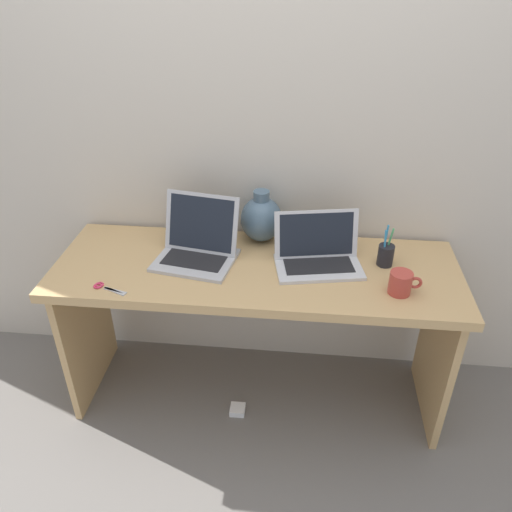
{
  "coord_description": "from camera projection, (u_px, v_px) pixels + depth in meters",
  "views": [
    {
      "loc": [
        0.18,
        -1.75,
        1.89
      ],
      "look_at": [
        0.0,
        0.0,
        0.8
      ],
      "focal_mm": 35.42,
      "sensor_mm": 36.0,
      "label": 1
    }
  ],
  "objects": [
    {
      "name": "scissors",
      "position": [
        104.0,
        287.0,
        1.96
      ],
      "size": [
        0.14,
        0.08,
        0.01
      ],
      "color": "#B7B7BC",
      "rests_on": "desk"
    },
    {
      "name": "laptop_right",
      "position": [
        317.0,
        252.0,
        2.08
      ],
      "size": [
        0.38,
        0.28,
        0.22
      ],
      "color": "silver",
      "rests_on": "desk"
    },
    {
      "name": "power_brick",
      "position": [
        238.0,
        410.0,
        2.38
      ],
      "size": [
        0.07,
        0.07,
        0.03
      ],
      "primitive_type": "cube",
      "color": "white",
      "rests_on": "ground"
    },
    {
      "name": "pen_cup",
      "position": [
        386.0,
        255.0,
        2.08
      ],
      "size": [
        0.07,
        0.07,
        0.18
      ],
      "color": "black",
      "rests_on": "desk"
    },
    {
      "name": "laptop_left",
      "position": [
        198.0,
        243.0,
        2.13
      ],
      "size": [
        0.36,
        0.31,
        0.26
      ],
      "color": "#B2B2B7",
      "rests_on": "desk"
    },
    {
      "name": "green_vase",
      "position": [
        261.0,
        218.0,
        2.24
      ],
      "size": [
        0.18,
        0.18,
        0.24
      ],
      "color": "slate",
      "rests_on": "desk"
    },
    {
      "name": "back_wall",
      "position": [
        264.0,
        134.0,
        2.14
      ],
      "size": [
        4.4,
        0.04,
        2.4
      ],
      "primitive_type": "cube",
      "color": "beige",
      "rests_on": "ground"
    },
    {
      "name": "coffee_mug",
      "position": [
        401.0,
        283.0,
        1.91
      ],
      "size": [
        0.12,
        0.09,
        0.09
      ],
      "color": "#B23D33",
      "rests_on": "desk"
    },
    {
      "name": "desk",
      "position": [
        256.0,
        295.0,
        2.18
      ],
      "size": [
        1.69,
        0.58,
        0.75
      ],
      "color": "tan",
      "rests_on": "ground"
    },
    {
      "name": "ground_plane",
      "position": [
        256.0,
        393.0,
        2.49
      ],
      "size": [
        6.0,
        6.0,
        0.0
      ],
      "primitive_type": "plane",
      "color": "slate"
    }
  ]
}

